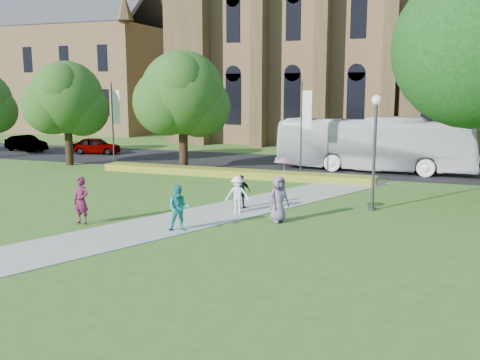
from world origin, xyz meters
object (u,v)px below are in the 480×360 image
at_px(car_0, 96,146).
at_px(car_1, 26,143).
at_px(pedestrian_0, 81,201).
at_px(tour_coach, 374,144).
at_px(streetlamp, 375,139).

bearing_deg(car_0, car_1, 82.48).
bearing_deg(pedestrian_0, tour_coach, 67.87).
bearing_deg(tour_coach, car_1, 90.69).
bearing_deg(streetlamp, tour_coach, 95.94).
bearing_deg(car_1, streetlamp, -100.46).
height_order(car_1, pedestrian_0, pedestrian_0).
distance_m(streetlamp, car_1, 34.48).
height_order(car_0, car_1, car_1).
height_order(tour_coach, car_0, tour_coach).
bearing_deg(streetlamp, car_1, 157.13).
relative_size(tour_coach, pedestrian_0, 6.78).
bearing_deg(streetlamp, pedestrian_0, -147.92).
bearing_deg(car_1, pedestrian_0, -121.75).
bearing_deg(car_0, pedestrian_0, -158.13).
height_order(tour_coach, pedestrian_0, tour_coach).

